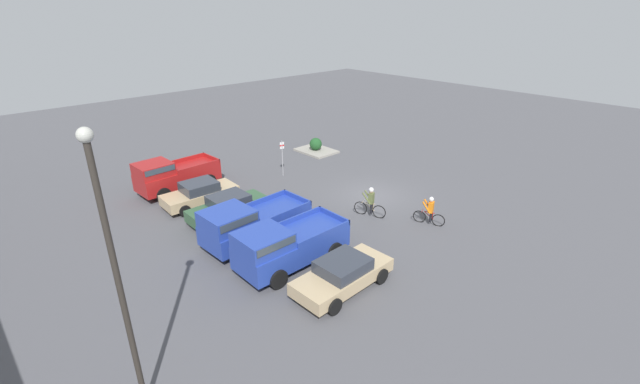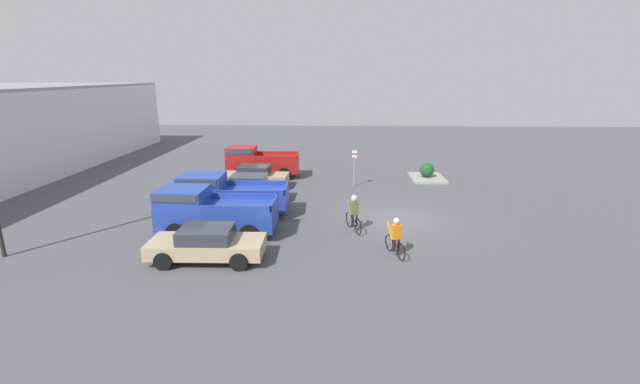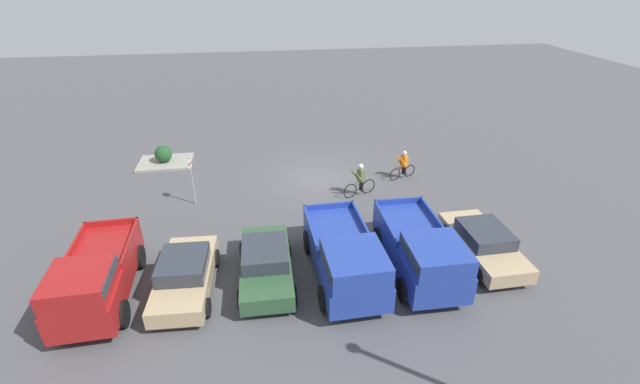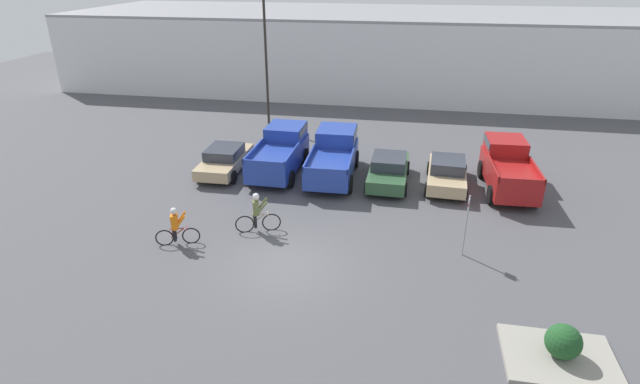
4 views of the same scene
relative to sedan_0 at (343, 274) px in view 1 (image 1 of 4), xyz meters
The scene contains 13 objects.
ground_plane 9.58m from the sedan_0, 56.72° to the right, with size 80.00×80.00×0.00m, color #4C4C51.
sedan_0 is the anchor object (origin of this frame).
pickup_truck_0 2.92m from the sedan_0, 13.62° to the left, with size 2.32×5.18×2.11m.
pickup_truck_1 5.64m from the sedan_0, ahead, with size 2.44×5.43×2.11m.
sedan_1 8.40m from the sedan_0, ahead, with size 2.02×4.37×1.42m.
sedan_2 11.20m from the sedan_0, ahead, with size 2.11×4.30×1.39m.
pickup_truck_2 14.00m from the sedan_0, ahead, with size 2.32×4.99×2.14m.
cyclist_0 6.77m from the sedan_0, 58.73° to the right, with size 1.75×0.69×1.72m.
cyclist_1 7.37m from the sedan_0, 84.05° to the right, with size 1.61×0.66×1.59m.
fire_lane_sign 13.08m from the sedan_0, 27.91° to the right, with size 0.09×0.30×2.45m.
lamppost 9.12m from the sedan_0, 89.87° to the left, with size 0.36×0.36×8.25m.
curb_island 17.78m from the sedan_0, 39.26° to the right, with size 2.99×2.26×0.15m, color gray.
shrub 17.76m from the sedan_0, 39.10° to the right, with size 0.97×0.97×0.97m.
Camera 1 is at (-15.15, 18.54, 10.63)m, focal length 24.00 mm.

